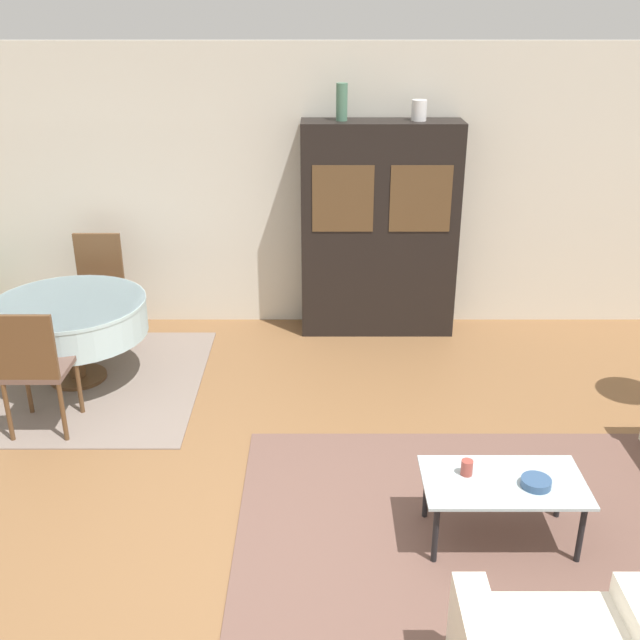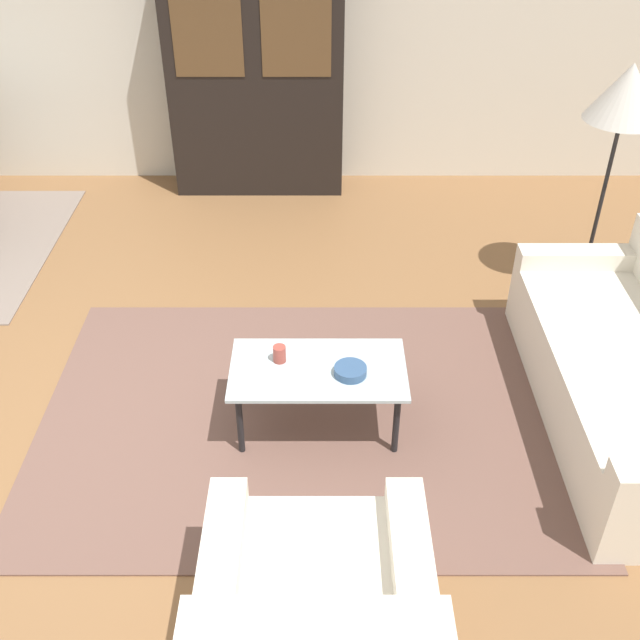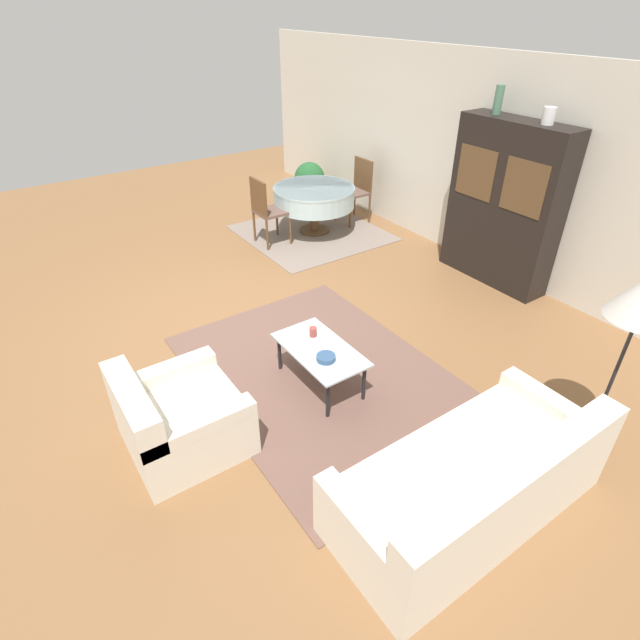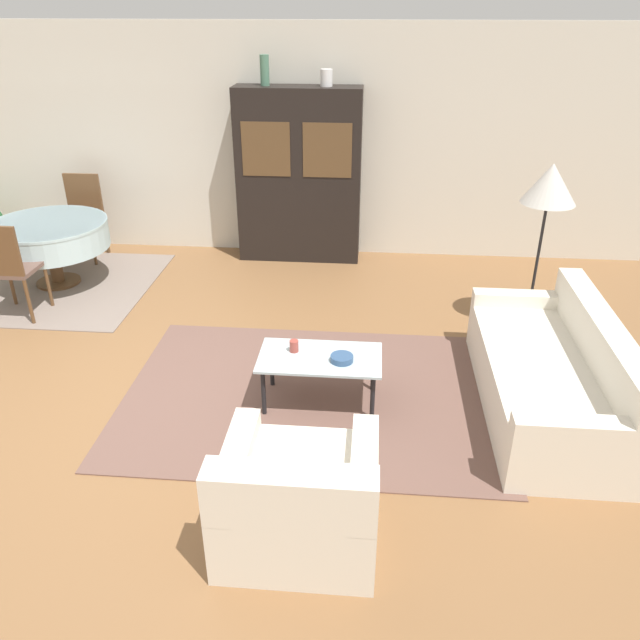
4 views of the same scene
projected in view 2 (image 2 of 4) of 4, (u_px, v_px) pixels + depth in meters
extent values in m
plane|color=brown|center=(86.00, 452.00, 4.14)|extent=(14.00, 14.00, 0.00)
cube|color=beige|center=(167.00, 26.00, 6.30)|extent=(10.00, 0.06, 2.70)
cube|color=brown|center=(307.00, 415.00, 4.38)|extent=(3.06, 2.19, 0.01)
cube|color=silver|center=(631.00, 388.00, 4.24)|extent=(0.93, 2.06, 0.45)
cube|color=silver|center=(592.00, 258.00, 4.85)|extent=(0.93, 0.16, 0.12)
cube|color=silver|center=(318.00, 618.00, 3.07)|extent=(0.92, 0.92, 0.44)
cube|color=silver|center=(220.00, 577.00, 2.91)|extent=(0.16, 0.92, 0.12)
cube|color=silver|center=(415.00, 577.00, 2.91)|extent=(0.16, 0.92, 0.12)
cylinder|color=black|center=(242.00, 424.00, 4.03)|extent=(0.04, 0.04, 0.40)
cylinder|color=black|center=(398.00, 424.00, 4.02)|extent=(0.04, 0.04, 0.40)
cylinder|color=black|center=(248.00, 375.00, 4.36)|extent=(0.04, 0.04, 0.40)
cylinder|color=black|center=(392.00, 375.00, 4.36)|extent=(0.04, 0.04, 0.40)
cube|color=silver|center=(320.00, 369.00, 4.07)|extent=(0.96, 0.53, 0.02)
cube|color=black|center=(258.00, 75.00, 6.29)|extent=(1.47, 0.40, 2.04)
cube|color=brown|center=(210.00, 38.00, 5.92)|extent=(0.56, 0.01, 0.61)
cube|color=brown|center=(299.00, 38.00, 5.91)|extent=(0.56, 0.01, 0.61)
cylinder|color=black|center=(583.00, 286.00, 5.49)|extent=(0.28, 0.28, 0.02)
cylinder|color=black|center=(602.00, 206.00, 5.12)|extent=(0.03, 0.03, 1.27)
cone|color=beige|center=(630.00, 92.00, 4.65)|extent=(0.49, 0.49, 0.36)
cylinder|color=#9E4238|center=(281.00, 354.00, 4.09)|extent=(0.07, 0.07, 0.10)
cylinder|color=#33517A|center=(352.00, 371.00, 4.01)|extent=(0.18, 0.18, 0.05)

